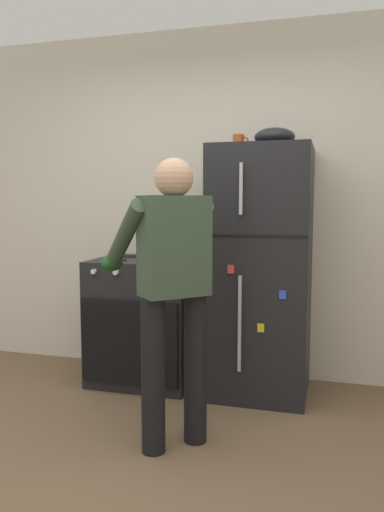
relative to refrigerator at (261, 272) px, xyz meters
name	(u,v)px	position (x,y,z in m)	size (l,w,h in m)	color
ground	(129,509)	(-0.36, -1.57, -0.87)	(8.00, 8.00, 0.00)	brown
kitchen_wall_back	(223,204)	(-0.36, 0.38, 0.48)	(6.00, 0.10, 2.70)	silver
refrigerator	(261,272)	(0.00, 0.00, 0.00)	(0.68, 0.72, 1.75)	black
stove_range	(145,320)	(-0.88, -0.01, -0.41)	(0.76, 0.67, 0.94)	black
person_cook	(171,276)	(-0.37, -0.93, 0.09)	(0.71, 0.74, 1.60)	black
red_pot	(163,250)	(-0.72, -0.05, 0.14)	(0.38, 0.28, 0.14)	#236638
coffee_mug	(239,141)	(-0.18, 0.05, 0.92)	(0.11, 0.08, 0.10)	#B24C1E
mixing_bowl	(275,137)	(0.08, 0.00, 0.94)	(0.28, 0.28, 0.12)	black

